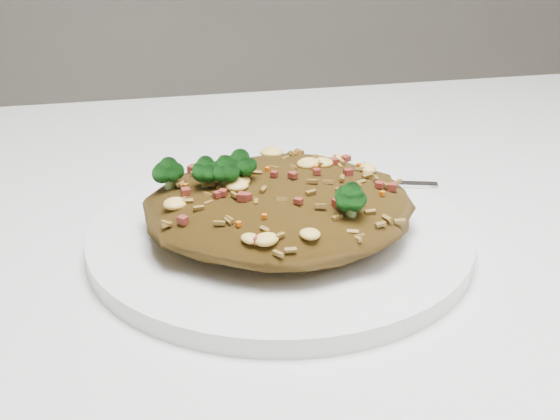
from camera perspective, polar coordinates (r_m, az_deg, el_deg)
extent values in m
cube|color=silver|center=(0.58, 10.55, -4.46)|extent=(1.20, 0.80, 0.04)
cylinder|color=white|center=(0.56, 0.00, -2.02)|extent=(0.27, 0.27, 0.01)
ellipsoid|color=brown|center=(0.55, 0.00, 0.32)|extent=(0.19, 0.17, 0.04)
ellipsoid|color=#073307|center=(0.55, -2.92, 3.41)|extent=(0.02, 0.02, 0.02)
ellipsoid|color=#073307|center=(0.54, -3.99, 2.94)|extent=(0.02, 0.02, 0.02)
ellipsoid|color=#073307|center=(0.54, -5.45, 2.94)|extent=(0.02, 0.02, 0.02)
ellipsoid|color=#073307|center=(0.56, -8.12, 2.81)|extent=(0.02, 0.02, 0.02)
ellipsoid|color=#073307|center=(0.50, 5.25, 0.85)|extent=(0.02, 0.02, 0.02)
cube|color=silver|center=(0.63, 8.41, 1.91)|extent=(0.10, 0.04, 0.00)
cube|color=silver|center=(0.63, -0.36, 2.22)|extent=(0.04, 0.03, 0.00)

